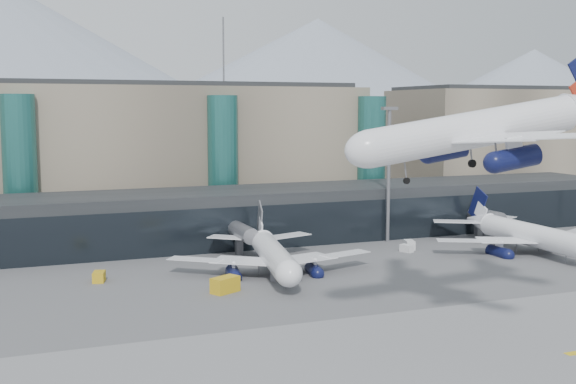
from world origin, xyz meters
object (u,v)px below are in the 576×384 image
Objects in this scene: jet_parked_mid at (271,245)px; veh_c at (286,274)px; veh_h at (225,285)px; veh_g at (406,248)px; hero_jet at (500,117)px; jet_parked_right at (519,226)px; veh_b at (99,277)px; veh_d at (409,245)px; lightmast_mid at (389,166)px.

jet_parked_mid is 8.12× the size of veh_c.
veh_g is at bearing -5.40° from veh_h.
veh_c is at bearing 113.77° from hero_jet.
veh_g is at bearing -68.08° from jet_parked_mid.
veh_g is 41.02m from veh_h.
veh_g is at bearing 75.07° from jet_parked_right.
jet_parked_mid reaches higher than veh_b.
hero_jet is at bearing 138.54° from jet_parked_right.
hero_jet is 55.22m from veh_d.
hero_jet is 8.94× the size of veh_h.
jet_parked_mid is (-12.16, 39.39, -20.31)m from hero_jet.
jet_parked_right reaches higher than veh_h.
hero_jet reaches higher than veh_h.
jet_parked_right is at bearing -40.77° from lightmast_mid.
lightmast_mid reaches higher than veh_d.
veh_c is 32.99m from veh_d.
veh_b is 20.03m from veh_h.
lightmast_mid reaches higher than veh_c.
veh_d is (29.32, 7.48, -3.29)m from jet_parked_mid.
veh_h is at bearing -147.03° from lightmast_mid.
jet_parked_right is 15.83× the size of veh_g.
veh_b is at bearing 111.78° from veh_d.
veh_c reaches higher than veh_g.
veh_h is (15.53, -12.64, 0.33)m from veh_b.
hero_jet is (-17.20, -55.05, 9.99)m from lightmast_mid.
hero_jet is 0.99× the size of jet_parked_right.
jet_parked_mid is 28.29m from veh_g.
lightmast_mid is at bearing 75.39° from hero_jet.
jet_parked_mid is 30.44m from veh_d.
veh_c is (-12.37, 32.18, -23.26)m from hero_jet.
veh_c is at bearing 133.10° from veh_d.
jet_parked_mid is at bearing 90.41° from jet_parked_right.
veh_h is (-22.55, 29.27, -23.32)m from hero_jet.
lightmast_mid is 58.44m from veh_b.
veh_c is 10.59m from veh_h.
veh_c is 1.84× the size of veh_g.
veh_c reaches higher than veh_b.
lightmast_mid is 6.49× the size of veh_h.
jet_parked_mid is 0.95× the size of jet_parked_right.
hero_jet is at bearing -152.24° from jet_parked_mid.
veh_b is at bearing -105.93° from veh_g.
jet_parked_mid is 8.51× the size of veh_h.
veh_h reaches higher than veh_d.
jet_parked_mid reaches higher than veh_g.
lightmast_mid reaches higher than veh_h.
lightmast_mid reaches higher than veh_b.
veh_h is at bearing 130.35° from hero_jet.
veh_d is (-18.08, 7.38, -3.52)m from jet_parked_right.
hero_jet is at bearing -80.19° from veh_h.
veh_c is 30.53m from veh_g.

